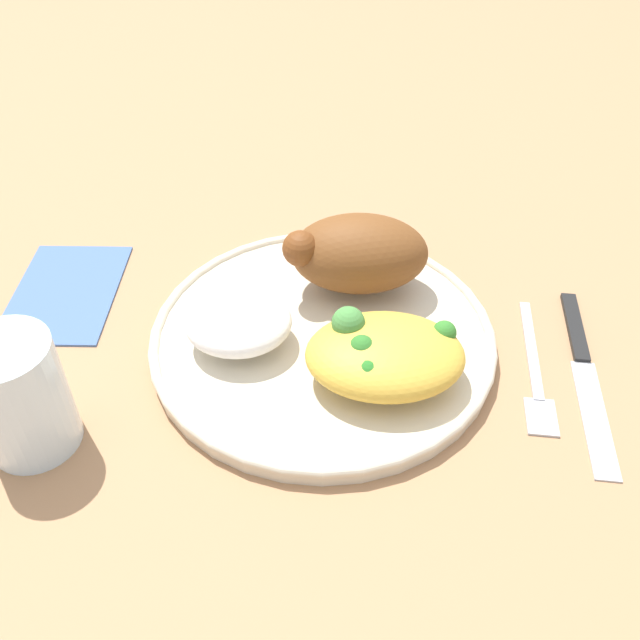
{
  "coord_description": "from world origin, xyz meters",
  "views": [
    {
      "loc": [
        -0.0,
        0.4,
        0.39
      ],
      "look_at": [
        0.0,
        0.0,
        0.03
      ],
      "focal_mm": 38.99,
      "sensor_mm": 36.0,
      "label": 1
    }
  ],
  "objects_px": {
    "plate": "(320,337)",
    "fork": "(532,371)",
    "knife": "(580,359)",
    "roasted_chicken": "(354,253)",
    "mac_cheese_with_broccoli": "(381,354)",
    "rice_pile": "(236,322)",
    "water_glass": "(16,396)",
    "napkin": "(63,291)"
  },
  "relations": [
    {
      "from": "fork",
      "to": "mac_cheese_with_broccoli",
      "type": "bearing_deg",
      "value": 7.47
    },
    {
      "from": "mac_cheese_with_broccoli",
      "to": "fork",
      "type": "bearing_deg",
      "value": -172.53
    },
    {
      "from": "rice_pile",
      "to": "plate",
      "type": "bearing_deg",
      "value": -171.18
    },
    {
      "from": "rice_pile",
      "to": "knife",
      "type": "distance_m",
      "value": 0.27
    },
    {
      "from": "plate",
      "to": "roasted_chicken",
      "type": "distance_m",
      "value": 0.07
    },
    {
      "from": "roasted_chicken",
      "to": "napkin",
      "type": "relative_size",
      "value": 0.9
    },
    {
      "from": "fork",
      "to": "water_glass",
      "type": "bearing_deg",
      "value": 10.18
    },
    {
      "from": "mac_cheese_with_broccoli",
      "to": "knife",
      "type": "xyz_separation_m",
      "value": [
        -0.16,
        -0.03,
        -0.03
      ]
    },
    {
      "from": "napkin",
      "to": "plate",
      "type": "bearing_deg",
      "value": 164.31
    },
    {
      "from": "plate",
      "to": "rice_pile",
      "type": "height_order",
      "value": "rice_pile"
    },
    {
      "from": "knife",
      "to": "mac_cheese_with_broccoli",
      "type": "bearing_deg",
      "value": 9.82
    },
    {
      "from": "plate",
      "to": "rice_pile",
      "type": "bearing_deg",
      "value": 8.82
    },
    {
      "from": "knife",
      "to": "water_glass",
      "type": "relative_size",
      "value": 2.15
    },
    {
      "from": "plate",
      "to": "knife",
      "type": "distance_m",
      "value": 0.2
    },
    {
      "from": "plate",
      "to": "rice_pile",
      "type": "xyz_separation_m",
      "value": [
        0.06,
        0.01,
        0.02
      ]
    },
    {
      "from": "roasted_chicken",
      "to": "water_glass",
      "type": "height_order",
      "value": "water_glass"
    },
    {
      "from": "mac_cheese_with_broccoli",
      "to": "napkin",
      "type": "xyz_separation_m",
      "value": [
        0.27,
        -0.11,
        -0.03
      ]
    },
    {
      "from": "plate",
      "to": "knife",
      "type": "height_order",
      "value": "plate"
    },
    {
      "from": "fork",
      "to": "napkin",
      "type": "relative_size",
      "value": 1.08
    },
    {
      "from": "plate",
      "to": "water_glass",
      "type": "xyz_separation_m",
      "value": [
        0.2,
        0.1,
        0.04
      ]
    },
    {
      "from": "roasted_chicken",
      "to": "fork",
      "type": "height_order",
      "value": "roasted_chicken"
    },
    {
      "from": "plate",
      "to": "fork",
      "type": "xyz_separation_m",
      "value": [
        -0.16,
        0.03,
        -0.01
      ]
    },
    {
      "from": "knife",
      "to": "napkin",
      "type": "xyz_separation_m",
      "value": [
        0.42,
        -0.08,
        -0.0
      ]
    },
    {
      "from": "fork",
      "to": "knife",
      "type": "relative_size",
      "value": 0.75
    },
    {
      "from": "plate",
      "to": "rice_pile",
      "type": "relative_size",
      "value": 3.33
    },
    {
      "from": "fork",
      "to": "napkin",
      "type": "height_order",
      "value": "fork"
    },
    {
      "from": "fork",
      "to": "knife",
      "type": "height_order",
      "value": "knife"
    },
    {
      "from": "rice_pile",
      "to": "fork",
      "type": "distance_m",
      "value": 0.23
    },
    {
      "from": "plate",
      "to": "water_glass",
      "type": "relative_size",
      "value": 3.07
    },
    {
      "from": "knife",
      "to": "napkin",
      "type": "bearing_deg",
      "value": -10.89
    },
    {
      "from": "rice_pile",
      "to": "roasted_chicken",
      "type": "bearing_deg",
      "value": -143.86
    },
    {
      "from": "plate",
      "to": "water_glass",
      "type": "bearing_deg",
      "value": 25.73
    },
    {
      "from": "knife",
      "to": "napkin",
      "type": "relative_size",
      "value": 1.44
    },
    {
      "from": "mac_cheese_with_broccoli",
      "to": "water_glass",
      "type": "height_order",
      "value": "water_glass"
    },
    {
      "from": "knife",
      "to": "water_glass",
      "type": "xyz_separation_m",
      "value": [
        0.4,
        0.08,
        0.04
      ]
    },
    {
      "from": "water_glass",
      "to": "fork",
      "type": "bearing_deg",
      "value": -169.82
    },
    {
      "from": "rice_pile",
      "to": "napkin",
      "type": "height_order",
      "value": "rice_pile"
    },
    {
      "from": "plate",
      "to": "mac_cheese_with_broccoli",
      "type": "xyz_separation_m",
      "value": [
        -0.04,
        0.05,
        0.03
      ]
    },
    {
      "from": "knife",
      "to": "water_glass",
      "type": "bearing_deg",
      "value": 10.83
    },
    {
      "from": "knife",
      "to": "fork",
      "type": "bearing_deg",
      "value": 16.62
    },
    {
      "from": "rice_pile",
      "to": "mac_cheese_with_broccoli",
      "type": "bearing_deg",
      "value": 161.27
    },
    {
      "from": "roasted_chicken",
      "to": "fork",
      "type": "distance_m",
      "value": 0.17
    }
  ]
}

